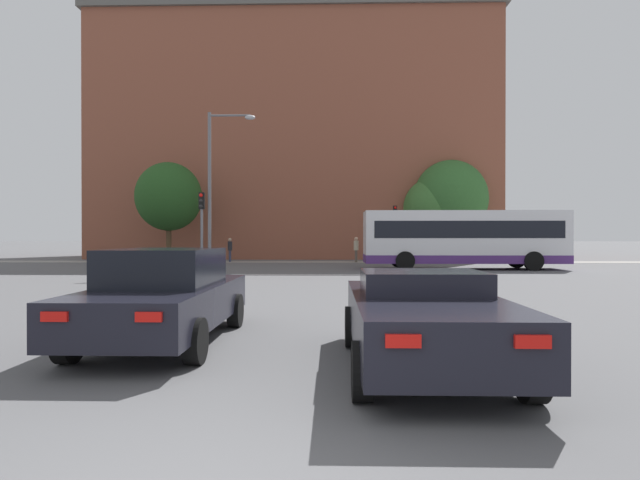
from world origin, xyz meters
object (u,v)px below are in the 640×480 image
car_saloon_left (165,295)px  pedestrian_waiting (356,247)px  traffic_light_near_left (202,219)px  pedestrian_walking_east (230,248)px  traffic_light_far_right (395,224)px  street_lamp_junction (217,175)px  car_roadster_right (423,317)px  bus_crossing_lead (463,238)px

car_saloon_left → pedestrian_waiting: pedestrian_waiting is taller
traffic_light_near_left → pedestrian_walking_east: size_ratio=2.32×
car_saloon_left → pedestrian_waiting: bearing=80.4°
car_saloon_left → traffic_light_far_right: 26.90m
traffic_light_far_right → pedestrian_walking_east: traffic_light_far_right is taller
pedestrian_waiting → pedestrian_walking_east: (-8.80, 0.50, -0.05)m
pedestrian_waiting → street_lamp_junction: bearing=-15.2°
traffic_light_near_left → pedestrian_waiting: size_ratio=2.22×
car_saloon_left → pedestrian_walking_east: 26.87m
car_roadster_right → bus_crossing_lead: size_ratio=0.40×
traffic_light_near_left → bus_crossing_lead: bearing=14.5°
traffic_light_near_left → traffic_light_far_right: bearing=44.6°
car_roadster_right → street_lamp_junction: size_ratio=0.55×
car_saloon_left → pedestrian_waiting: 26.38m
traffic_light_far_right → pedestrian_waiting: bearing=177.6°
car_saloon_left → street_lamp_junction: size_ratio=0.59×
car_saloon_left → car_roadster_right: car_saloon_left is taller
traffic_light_near_left → traffic_light_far_right: 14.79m
traffic_light_far_right → street_lamp_junction: (-9.82, -10.20, 2.08)m
car_saloon_left → car_roadster_right: (3.96, -1.55, -0.10)m
car_saloon_left → traffic_light_far_right: bearing=74.7°
car_saloon_left → traffic_light_near_left: 16.00m
car_roadster_right → car_saloon_left: bearing=158.6°
car_roadster_right → bus_crossing_lead: 21.36m
street_lamp_junction → pedestrian_walking_east: bearing=98.5°
car_roadster_right → bus_crossing_lead: bearing=74.0°
street_lamp_junction → pedestrian_walking_east: street_lamp_junction is taller
car_roadster_right → street_lamp_junction: 18.95m
car_roadster_right → traffic_light_near_left: (-7.45, 17.06, 1.94)m
bus_crossing_lead → pedestrian_walking_east: bus_crossing_lead is taller
pedestrian_walking_east → traffic_light_far_right: bearing=-117.5°
car_roadster_right → pedestrian_waiting: 27.56m
traffic_light_far_right → pedestrian_waiting: size_ratio=2.22×
car_roadster_right → traffic_light_far_right: traffic_light_far_right is taller
bus_crossing_lead → traffic_light_near_left: 13.79m
car_roadster_right → bus_crossing_lead: bus_crossing_lead is taller
car_roadster_right → traffic_light_near_left: 18.72m
car_saloon_left → street_lamp_junction: bearing=100.0°
street_lamp_junction → pedestrian_waiting: bearing=55.2°
bus_crossing_lead → street_lamp_junction: (-12.61, -3.26, 3.02)m
traffic_light_far_right → pedestrian_waiting: (-2.64, 0.11, -1.60)m
car_saloon_left → street_lamp_junction: 16.42m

